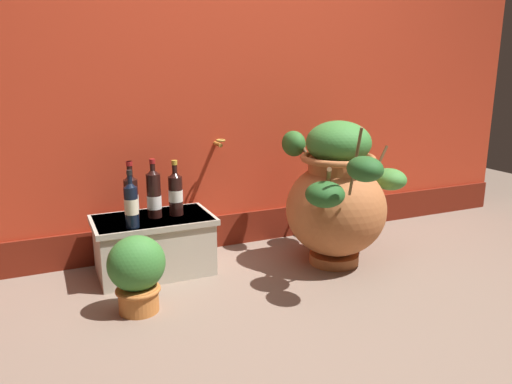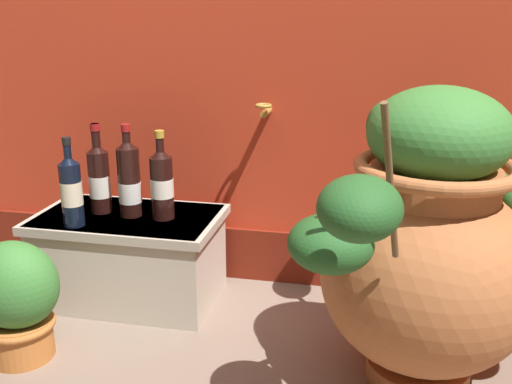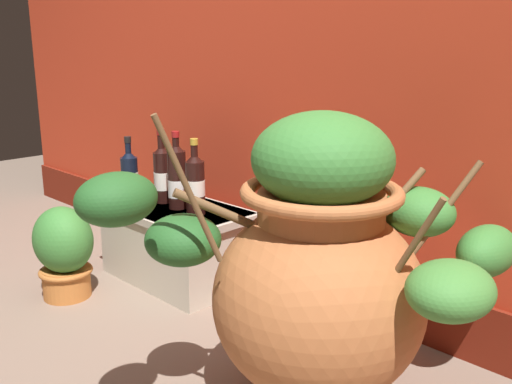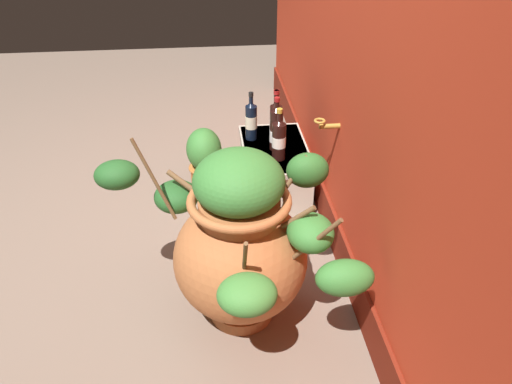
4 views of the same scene
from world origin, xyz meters
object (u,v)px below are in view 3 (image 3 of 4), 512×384
object	(u,v)px
wine_bottle_back	(162,173)
terracotta_urn	(322,270)
wine_bottle_left	(130,178)
wine_bottle_middle	(177,176)
wine_bottle_right	(195,182)
potted_shrub	(64,250)

from	to	relation	value
wine_bottle_back	terracotta_urn	bearing A→B (deg)	-15.14
terracotta_urn	wine_bottle_left	xyz separation A→B (m)	(-1.11, 0.15, 0.04)
wine_bottle_middle	wine_bottle_back	bearing A→B (deg)	173.36
wine_bottle_left	terracotta_urn	bearing A→B (deg)	-7.67
terracotta_urn	wine_bottle_middle	distance (m)	1.00
wine_bottle_right	potted_shrub	distance (m)	0.57
wine_bottle_left	wine_bottle_right	distance (m)	0.29
wine_bottle_left	wine_bottle_back	xyz separation A→B (m)	(0.03, 0.14, 0.00)
terracotta_urn	wine_bottle_left	world-z (taller)	terracotta_urn
wine_bottle_right	wine_bottle_back	bearing A→B (deg)	176.16
terracotta_urn	potted_shrub	size ratio (longest dim) A/B	2.87
wine_bottle_left	wine_bottle_right	size ratio (longest dim) A/B	0.98
terracotta_urn	wine_bottle_left	distance (m)	1.12
wine_bottle_right	potted_shrub	bearing A→B (deg)	-125.89
wine_bottle_right	wine_bottle_middle	bearing A→B (deg)	178.98
wine_bottle_right	wine_bottle_back	distance (m)	0.23
terracotta_urn	wine_bottle_right	distance (m)	0.89
wine_bottle_middle	potted_shrub	xyz separation A→B (m)	(-0.18, -0.42, -0.25)
wine_bottle_back	potted_shrub	distance (m)	0.50
wine_bottle_left	potted_shrub	bearing A→B (deg)	-98.19
potted_shrub	wine_bottle_back	bearing A→B (deg)	81.10
terracotta_urn	wine_bottle_middle	world-z (taller)	terracotta_urn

